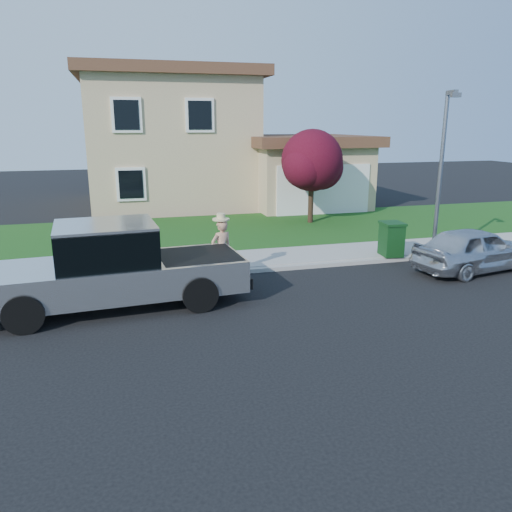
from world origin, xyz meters
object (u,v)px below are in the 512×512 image
Objects in this scene: ornamental_tree at (313,163)px; trash_bin at (391,239)px; sedan at (475,249)px; street_lamp at (442,169)px; woman at (221,249)px; pickup_truck at (114,268)px.

ornamental_tree is 3.65× the size of trash_bin.
sedan is 0.76× the size of street_lamp.
trash_bin is (5.65, 0.73, -0.20)m from woman.
trash_bin is at bearing 34.91° from sedan.
street_lamp is (9.45, 1.19, 1.99)m from pickup_truck.
pickup_truck is 1.23× the size of street_lamp.
street_lamp reaches higher than ornamental_tree.
woman is 0.48× the size of ornamental_tree.
pickup_truck is at bearing -161.27° from trash_bin.
street_lamp reaches higher than woman.
pickup_truck is at bearing 82.09° from sedan.
woman is at bearing -169.82° from street_lamp.
ornamental_tree is at bearing 5.11° from sedan.
street_lamp is (0.96, -0.90, 2.24)m from trash_bin.
woman is (2.85, 1.36, -0.05)m from pickup_truck.
street_lamp is at bearing 32.41° from sedan.
street_lamp reaches higher than sedan.
trash_bin is at bearing 166.55° from woman.
sedan is 0.99× the size of ornamental_tree.
ornamental_tree is (8.16, 8.19, 1.67)m from pickup_truck.
ornamental_tree is (-2.08, 7.87, 1.95)m from sedan.
street_lamp is (6.61, -0.17, 2.04)m from woman.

